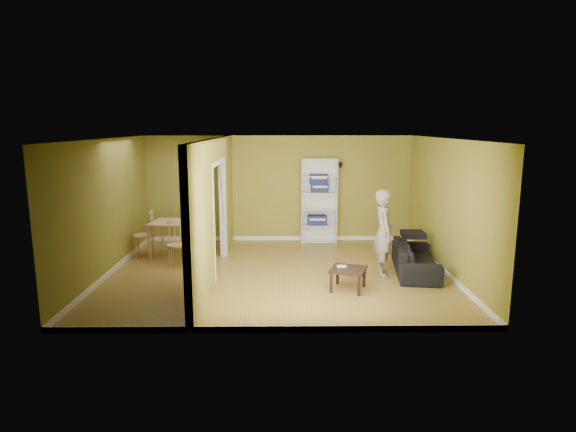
{
  "coord_description": "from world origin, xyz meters",
  "views": [
    {
      "loc": [
        0.1,
        -9.03,
        2.85
      ],
      "look_at": [
        0.2,
        0.2,
        1.1
      ],
      "focal_mm": 30.0,
      "sensor_mm": 36.0,
      "label": 1
    }
  ],
  "objects_px": {
    "dining_table": "(181,225)",
    "coffee_table": "(348,272)",
    "person": "(384,225)",
    "chair_left": "(144,234)",
    "chair_near": "(177,244)",
    "chair_far": "(189,230)",
    "bookshelf": "(319,200)",
    "sofa": "(416,254)"
  },
  "relations": [
    {
      "from": "bookshelf",
      "to": "coffee_table",
      "type": "xyz_separation_m",
      "value": [
        0.26,
        -3.58,
        -0.7
      ]
    },
    {
      "from": "sofa",
      "to": "chair_left",
      "type": "bearing_deg",
      "value": 86.21
    },
    {
      "from": "person",
      "to": "chair_near",
      "type": "relative_size",
      "value": 2.14
    },
    {
      "from": "sofa",
      "to": "bookshelf",
      "type": "xyz_separation_m",
      "value": [
        -1.72,
        2.55,
        0.66
      ]
    },
    {
      "from": "person",
      "to": "chair_near",
      "type": "xyz_separation_m",
      "value": [
        -4.1,
        0.68,
        -0.52
      ]
    },
    {
      "from": "bookshelf",
      "to": "chair_far",
      "type": "xyz_separation_m",
      "value": [
        -3.05,
        -0.81,
        -0.55
      ]
    },
    {
      "from": "sofa",
      "to": "chair_near",
      "type": "relative_size",
      "value": 2.13
    },
    {
      "from": "coffee_table",
      "to": "dining_table",
      "type": "relative_size",
      "value": 0.46
    },
    {
      "from": "coffee_table",
      "to": "chair_far",
      "type": "height_order",
      "value": "chair_far"
    },
    {
      "from": "person",
      "to": "coffee_table",
      "type": "height_order",
      "value": "person"
    },
    {
      "from": "bookshelf",
      "to": "chair_far",
      "type": "relative_size",
      "value": 2.15
    },
    {
      "from": "dining_table",
      "to": "coffee_table",
      "type": "bearing_deg",
      "value": -33.08
    },
    {
      "from": "person",
      "to": "chair_left",
      "type": "bearing_deg",
      "value": 76.37
    },
    {
      "from": "chair_far",
      "to": "person",
      "type": "bearing_deg",
      "value": 130.66
    },
    {
      "from": "coffee_table",
      "to": "chair_far",
      "type": "distance_m",
      "value": 4.31
    },
    {
      "from": "coffee_table",
      "to": "chair_far",
      "type": "relative_size",
      "value": 0.61
    },
    {
      "from": "sofa",
      "to": "chair_far",
      "type": "distance_m",
      "value": 5.07
    },
    {
      "from": "bookshelf",
      "to": "dining_table",
      "type": "relative_size",
      "value": 1.63
    },
    {
      "from": "dining_table",
      "to": "chair_near",
      "type": "height_order",
      "value": "chair_near"
    },
    {
      "from": "person",
      "to": "bookshelf",
      "type": "distance_m",
      "value": 2.92
    },
    {
      "from": "coffee_table",
      "to": "chair_far",
      "type": "xyz_separation_m",
      "value": [
        -3.3,
        2.77,
        0.15
      ]
    },
    {
      "from": "person",
      "to": "dining_table",
      "type": "bearing_deg",
      "value": 73.77
    },
    {
      "from": "dining_table",
      "to": "person",
      "type": "bearing_deg",
      "value": -17.74
    },
    {
      "from": "chair_near",
      "to": "chair_far",
      "type": "height_order",
      "value": "chair_far"
    },
    {
      "from": "dining_table",
      "to": "chair_far",
      "type": "relative_size",
      "value": 1.32
    },
    {
      "from": "chair_left",
      "to": "chair_near",
      "type": "relative_size",
      "value": 1.11
    },
    {
      "from": "coffee_table",
      "to": "dining_table",
      "type": "xyz_separation_m",
      "value": [
        -3.35,
        2.18,
        0.38
      ]
    },
    {
      "from": "coffee_table",
      "to": "chair_left",
      "type": "distance_m",
      "value": 4.72
    },
    {
      "from": "chair_near",
      "to": "chair_left",
      "type": "bearing_deg",
      "value": 118.39
    },
    {
      "from": "chair_left",
      "to": "chair_far",
      "type": "distance_m",
      "value": 1.04
    },
    {
      "from": "sofa",
      "to": "person",
      "type": "height_order",
      "value": "person"
    },
    {
      "from": "person",
      "to": "chair_near",
      "type": "distance_m",
      "value": 4.19
    },
    {
      "from": "sofa",
      "to": "coffee_table",
      "type": "relative_size",
      "value": 3.34
    },
    {
      "from": "sofa",
      "to": "dining_table",
      "type": "bearing_deg",
      "value": 84.47
    },
    {
      "from": "person",
      "to": "chair_near",
      "type": "bearing_deg",
      "value": 82.1
    },
    {
      "from": "chair_near",
      "to": "chair_far",
      "type": "distance_m",
      "value": 1.23
    },
    {
      "from": "dining_table",
      "to": "chair_left",
      "type": "height_order",
      "value": "chair_left"
    },
    {
      "from": "coffee_table",
      "to": "bookshelf",
      "type": "bearing_deg",
      "value": 94.1
    },
    {
      "from": "sofa",
      "to": "person",
      "type": "xyz_separation_m",
      "value": [
        -0.68,
        -0.17,
        0.61
      ]
    },
    {
      "from": "chair_left",
      "to": "sofa",
      "type": "bearing_deg",
      "value": 71.5
    },
    {
      "from": "bookshelf",
      "to": "chair_near",
      "type": "distance_m",
      "value": 3.73
    },
    {
      "from": "sofa",
      "to": "chair_far",
      "type": "relative_size",
      "value": 2.03
    }
  ]
}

